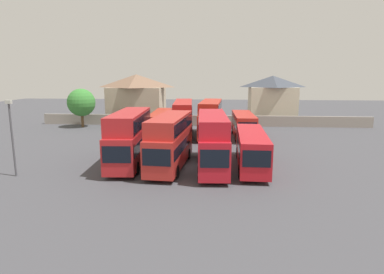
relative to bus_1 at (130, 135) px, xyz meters
The scene contains 14 objects.
ground 18.67m from the bus_1, 71.84° to the left, with size 140.00×140.00×0.00m, color #424247.
depot_boundary_wall 25.70m from the bus_1, 77.03° to the left, with size 56.00×0.50×1.80m, color gray.
bus_1 is the anchor object (origin of this frame).
bus_2 4.08m from the bus_1, ahead, with size 3.23×10.27×4.82m.
bus_3 7.89m from the bus_1, ahead, with size 3.05×10.93×4.96m.
bus_4 11.53m from the bus_1, ahead, with size 2.78×10.87×3.30m.
bus_5 15.21m from the bus_1, 88.14° to the left, with size 3.20×12.01×3.41m.
bus_6 15.29m from the bus_1, 76.60° to the left, with size 3.38×12.13×4.91m.
bus_7 16.81m from the bus_1, 64.07° to the left, with size 3.14×10.96×4.97m.
bus_8 19.09m from the bus_1, 51.43° to the left, with size 2.85×10.27×3.29m.
house_terrace_left 32.84m from the bus_1, 102.87° to the left, with size 10.61×8.13×8.70m.
house_terrace_centre 37.33m from the bus_1, 60.24° to the left, with size 8.80×7.12×8.45m.
tree_left_of_lot 26.14m from the bus_1, 122.70° to the left, with size 4.53×4.53×6.35m.
lamp_post_lot_edge 9.84m from the bus_1, 152.88° to the right, with size 0.50×0.24×6.45m.
Camera 1 is at (2.56, -29.03, 8.38)m, focal length 30.12 mm.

